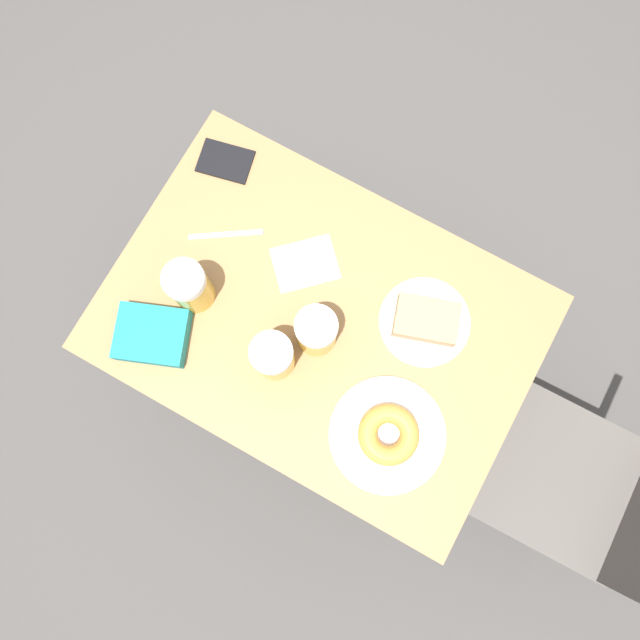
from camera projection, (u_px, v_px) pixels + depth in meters
ground_plane at (320, 363)px, 2.18m from camera, size 8.00×8.00×0.00m
table at (320, 328)px, 1.50m from camera, size 0.67×0.97×0.77m
chair at (618, 503)px, 1.56m from camera, size 0.41×0.41×0.92m
plate_with_cake at (425, 321)px, 1.40m from camera, size 0.21×0.21×0.05m
plate_with_donut at (388, 435)px, 1.36m from camera, size 0.26×0.26×0.05m
beer_mug_left at (190, 287)px, 1.36m from camera, size 0.09×0.09×0.15m
beer_mug_center at (273, 357)px, 1.33m from camera, size 0.09×0.09×0.15m
beer_mug_right at (316, 331)px, 1.34m from camera, size 0.09×0.09×0.15m
napkin_folded at (305, 264)px, 1.45m from camera, size 0.18×0.18×0.00m
fork at (226, 235)px, 1.46m from camera, size 0.11×0.15×0.00m
passport_near_edge at (225, 161)px, 1.50m from camera, size 0.11×0.14×0.01m
blue_pouch at (152, 335)px, 1.40m from camera, size 0.18×0.19×0.05m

